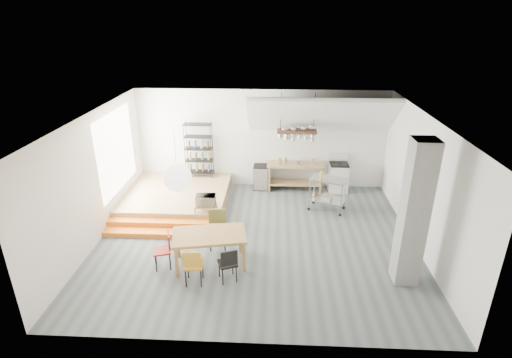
# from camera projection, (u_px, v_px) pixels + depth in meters

# --- Properties ---
(floor) EXTENTS (8.00, 8.00, 0.00)m
(floor) POSITION_uv_depth(u_px,v_px,m) (256.00, 239.00, 10.28)
(floor) COLOR #4D5659
(floor) RESTS_ON ground
(wall_back) EXTENTS (8.00, 0.04, 3.20)m
(wall_back) POSITION_uv_depth(u_px,v_px,m) (261.00, 139.00, 12.88)
(wall_back) COLOR silver
(wall_back) RESTS_ON ground
(wall_left) EXTENTS (0.04, 7.00, 3.20)m
(wall_left) POSITION_uv_depth(u_px,v_px,m) (94.00, 179.00, 9.85)
(wall_left) COLOR silver
(wall_left) RESTS_ON ground
(wall_right) EXTENTS (0.04, 7.00, 3.20)m
(wall_right) POSITION_uv_depth(u_px,v_px,m) (424.00, 185.00, 9.48)
(wall_right) COLOR silver
(wall_right) RESTS_ON ground
(ceiling) EXTENTS (8.00, 7.00, 0.02)m
(ceiling) POSITION_uv_depth(u_px,v_px,m) (256.00, 117.00, 9.04)
(ceiling) COLOR white
(ceiling) RESTS_ON wall_back
(slope_ceiling) EXTENTS (4.40, 1.44, 1.32)m
(slope_ceiling) POSITION_uv_depth(u_px,v_px,m) (321.00, 116.00, 11.88)
(slope_ceiling) COLOR white
(slope_ceiling) RESTS_ON wall_back
(window_pane) EXTENTS (0.02, 2.50, 2.20)m
(window_pane) POSITION_uv_depth(u_px,v_px,m) (117.00, 151.00, 11.15)
(window_pane) COLOR white
(window_pane) RESTS_ON wall_left
(platform) EXTENTS (3.00, 3.00, 0.40)m
(platform) POSITION_uv_depth(u_px,v_px,m) (178.00, 197.00, 12.16)
(platform) COLOR #A27F51
(platform) RESTS_ON ground
(step_lower) EXTENTS (3.00, 0.35, 0.13)m
(step_lower) POSITION_uv_depth(u_px,v_px,m) (161.00, 233.00, 10.42)
(step_lower) COLOR orange
(step_lower) RESTS_ON ground
(step_upper) EXTENTS (3.00, 0.35, 0.27)m
(step_upper) POSITION_uv_depth(u_px,v_px,m) (164.00, 224.00, 10.71)
(step_upper) COLOR orange
(step_upper) RESTS_ON ground
(concrete_column) EXTENTS (0.50, 0.50, 3.20)m
(concrete_column) POSITION_uv_depth(u_px,v_px,m) (414.00, 214.00, 8.13)
(concrete_column) COLOR gray
(concrete_column) RESTS_ON ground
(kitchen_counter) EXTENTS (1.80, 0.60, 0.91)m
(kitchen_counter) POSITION_uv_depth(u_px,v_px,m) (295.00, 172.00, 12.89)
(kitchen_counter) COLOR #A27F51
(kitchen_counter) RESTS_ON ground
(stove) EXTENTS (0.60, 0.60, 1.18)m
(stove) POSITION_uv_depth(u_px,v_px,m) (338.00, 177.00, 12.88)
(stove) COLOR white
(stove) RESTS_ON ground
(pot_rack) EXTENTS (1.20, 0.50, 1.43)m
(pot_rack) POSITION_uv_depth(u_px,v_px,m) (298.00, 134.00, 12.15)
(pot_rack) COLOR #43291B
(pot_rack) RESTS_ON ceiling
(wire_shelving) EXTENTS (0.88, 0.38, 1.80)m
(wire_shelving) POSITION_uv_depth(u_px,v_px,m) (199.00, 149.00, 12.80)
(wire_shelving) COLOR black
(wire_shelving) RESTS_ON platform
(microwave_shelf) EXTENTS (0.60, 0.40, 0.16)m
(microwave_shelf) POSITION_uv_depth(u_px,v_px,m) (206.00, 206.00, 10.83)
(microwave_shelf) COLOR #A27F51
(microwave_shelf) RESTS_ON platform
(paper_lantern) EXTENTS (0.60, 0.60, 0.60)m
(paper_lantern) POSITION_uv_depth(u_px,v_px,m) (177.00, 177.00, 8.37)
(paper_lantern) COLOR white
(paper_lantern) RESTS_ON ceiling
(dining_table) EXTENTS (1.78, 1.21, 0.78)m
(dining_table) POSITION_uv_depth(u_px,v_px,m) (209.00, 237.00, 9.02)
(dining_table) COLOR #9A6938
(dining_table) RESTS_ON ground
(chair_mustard) EXTENTS (0.43, 0.43, 0.87)m
(chair_mustard) POSITION_uv_depth(u_px,v_px,m) (193.00, 264.00, 8.37)
(chair_mustard) COLOR #BA8320
(chair_mustard) RESTS_ON ground
(chair_black) EXTENTS (0.49, 0.49, 0.83)m
(chair_black) POSITION_uv_depth(u_px,v_px,m) (228.00, 262.00, 8.48)
(chair_black) COLOR black
(chair_black) RESTS_ON ground
(chair_olive) EXTENTS (0.49, 0.49, 0.96)m
(chair_olive) POSITION_uv_depth(u_px,v_px,m) (217.00, 225.00, 9.78)
(chair_olive) COLOR olive
(chair_olive) RESTS_ON ground
(chair_red) EXTENTS (0.49, 0.49, 0.85)m
(chair_red) POSITION_uv_depth(u_px,v_px,m) (165.00, 247.00, 8.98)
(chair_red) COLOR #A62317
(chair_red) RESTS_ON ground
(rolling_cart) EXTENTS (1.13, 0.87, 1.00)m
(rolling_cart) POSITION_uv_depth(u_px,v_px,m) (328.00, 190.00, 11.55)
(rolling_cart) COLOR silver
(rolling_cart) RESTS_ON ground
(mini_fridge) EXTENTS (0.47, 0.47, 0.81)m
(mini_fridge) POSITION_uv_depth(u_px,v_px,m) (261.00, 177.00, 13.07)
(mini_fridge) COLOR black
(mini_fridge) RESTS_ON ground
(microwave) EXTENTS (0.54, 0.38, 0.29)m
(microwave) POSITION_uv_depth(u_px,v_px,m) (206.00, 200.00, 10.76)
(microwave) COLOR beige
(microwave) RESTS_ON microwave_shelf
(bowl) EXTENTS (0.23, 0.23, 0.05)m
(bowl) POSITION_uv_depth(u_px,v_px,m) (299.00, 164.00, 12.72)
(bowl) COLOR silver
(bowl) RESTS_ON kitchen_counter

